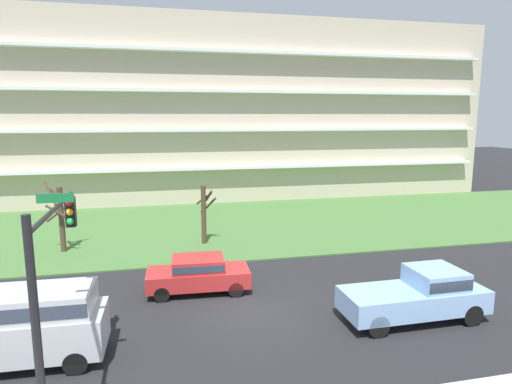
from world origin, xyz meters
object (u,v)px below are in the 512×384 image
Objects in this scene: tree_left at (204,213)px; pickup_blue_center_left at (419,294)px; tree_far_left at (60,216)px; sedan_red_near_left at (198,273)px; van_silver_center_right at (16,322)px; traffic_signal_mast at (52,271)px.

tree_left reaches higher than pickup_blue_center_left.
tree_far_left is 1.15× the size of tree_left.
van_silver_center_right reaches higher than sedan_red_near_left.
tree_left is at bearing 60.70° from van_silver_center_right.
traffic_signal_mast is at bearing 63.62° from sedan_red_near_left.
sedan_red_near_left is at bearing 38.63° from van_silver_center_right.
traffic_signal_mast is at bearing -109.63° from tree_left.
traffic_signal_mast reaches higher than tree_far_left.
tree_left is 0.63× the size of traffic_signal_mast.
tree_left is 0.66× the size of pickup_blue_center_left.
van_silver_center_right is at bearing 179.42° from pickup_blue_center_left.
pickup_blue_center_left is at bearing 13.57° from traffic_signal_mast.
pickup_blue_center_left is at bearing -60.30° from tree_left.
tree_far_left is 0.78× the size of van_silver_center_right.
tree_left is 13.60m from pickup_blue_center_left.
pickup_blue_center_left is (6.72, -11.78, -0.91)m from tree_left.
pickup_blue_center_left reaches higher than sedan_red_near_left.
tree_left is 15.69m from traffic_signal_mast.
tree_far_left is 0.73× the size of traffic_signal_mast.
tree_left is 7.44m from sedan_red_near_left.
sedan_red_near_left is (-1.08, -7.28, -1.06)m from tree_left.
traffic_signal_mast reaches higher than van_silver_center_right.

